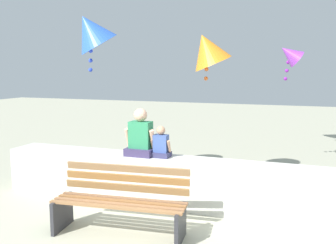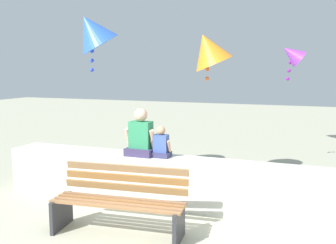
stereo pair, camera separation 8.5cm
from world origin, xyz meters
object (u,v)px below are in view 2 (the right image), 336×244
object	(u,v)px
park_bench	(120,202)
person_adult	(141,137)
kite_blue	(92,31)
kite_purple	(292,54)
person_child	(161,145)
kite_orange	(208,49)

from	to	relation	value
park_bench	person_adult	xyz separation A→B (m)	(-0.29, 1.31, 0.65)
park_bench	kite_blue	bearing A→B (deg)	129.71
kite_blue	kite_purple	bearing A→B (deg)	33.38
person_child	kite_orange	bearing A→B (deg)	67.24
park_bench	kite_orange	world-z (taller)	kite_orange
kite_blue	kite_orange	bearing A→B (deg)	17.49
park_bench	kite_purple	distance (m)	5.01
park_bench	person_child	xyz separation A→B (m)	(0.08, 1.31, 0.54)
person_child	kite_blue	bearing A→B (deg)	162.27
kite_purple	kite_blue	world-z (taller)	kite_blue
park_bench	person_adult	world-z (taller)	person_adult
park_bench	person_child	distance (m)	1.41
park_bench	person_child	world-z (taller)	person_child
kite_blue	person_child	bearing A→B (deg)	-17.73
kite_purple	kite_blue	xyz separation A→B (m)	(-3.46, -2.28, 0.38)
kite_orange	park_bench	bearing A→B (deg)	-102.85
person_child	kite_blue	distance (m)	2.56
person_child	park_bench	bearing A→B (deg)	-93.37
kite_blue	person_adult	bearing A→B (deg)	-22.59
person_adult	kite_blue	world-z (taller)	kite_blue
kite_orange	kite_blue	xyz separation A→B (m)	(-2.07, -0.65, 0.35)
park_bench	kite_purple	world-z (taller)	kite_purple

